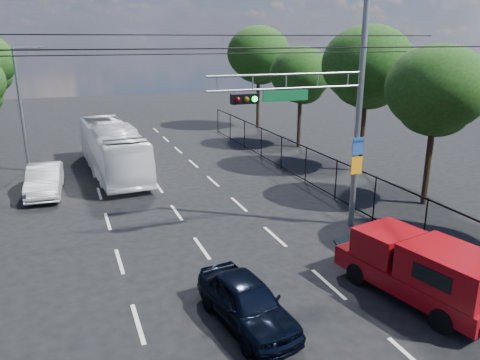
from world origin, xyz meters
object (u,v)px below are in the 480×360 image
navy_hatchback (247,302)px  white_van (45,180)px  signal_mast (333,100)px  white_bus (112,149)px  red_pickup (420,268)px

navy_hatchback → white_van: 14.91m
white_van → signal_mast: bearing=-35.8°
navy_hatchback → white_bus: bearing=88.3°
red_pickup → navy_hatchback: (-5.23, 0.64, -0.36)m
signal_mast → navy_hatchback: 8.75m
red_pickup → navy_hatchback: bearing=173.0°
white_van → navy_hatchback: bearing=-65.5°
red_pickup → white_van: 17.98m
red_pickup → white_bus: 18.73m
red_pickup → white_bus: bearing=111.5°
signal_mast → white_van: size_ratio=2.14×
signal_mast → white_van: 14.70m
red_pickup → white_van: size_ratio=1.22×
white_bus → white_van: bearing=-145.8°
signal_mast → white_bus: (-7.13, 11.74, -3.81)m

